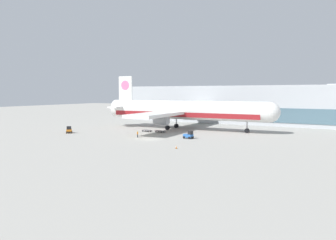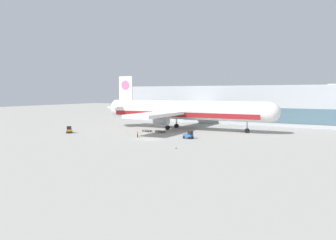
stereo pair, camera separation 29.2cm
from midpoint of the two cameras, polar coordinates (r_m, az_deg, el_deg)
name	(u,v)px [view 2 (the right image)]	position (r m, az deg, el deg)	size (l,w,h in m)	color
ground_plane	(149,140)	(80.73, -3.25, -3.42)	(400.00, 400.00, 0.00)	#9E9B93
terminal_building	(242,104)	(128.29, 12.79, 2.68)	(90.00, 18.20, 14.00)	#B2B7BC
airplane_main	(182,111)	(102.44, 2.50, 1.63)	(58.10, 48.32, 17.00)	white
baggage_tug_foreground	(69,130)	(97.32, -16.74, -1.68)	(2.73, 2.74, 2.00)	orange
baggage_tug_mid	(189,135)	(82.33, 3.73, -2.64)	(2.62, 1.94, 2.00)	#2D66B7
baggage_dolly_lead	(147,130)	(96.76, -3.61, -1.81)	(3.77, 1.85, 0.48)	#56565B
baggage_dolly_second	(160,131)	(94.93, -1.32, -1.93)	(3.77, 1.85, 0.48)	#56565B
ground_crew_near	(138,134)	(84.58, -5.23, -2.38)	(0.30, 0.56, 1.68)	black
traffic_cone_near	(176,147)	(67.68, 1.53, -4.73)	(0.40, 0.40, 0.70)	black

